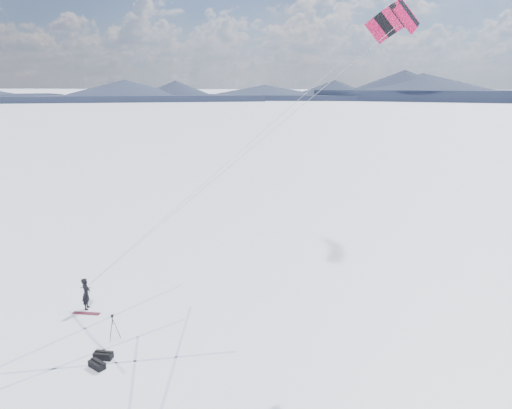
% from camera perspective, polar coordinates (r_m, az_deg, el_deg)
% --- Properties ---
extents(ground, '(1800.00, 1800.00, 0.00)m').
position_cam_1_polar(ground, '(24.20, -20.11, -14.90)').
color(ground, white).
extents(horizon_hills, '(704.47, 706.88, 8.11)m').
position_cam_1_polar(horizon_hills, '(22.90, -20.76, -7.90)').
color(horizon_hills, '#1A1E34').
rests_on(horizon_hills, ground).
extents(snow_tracks, '(14.76, 10.25, 0.01)m').
position_cam_1_polar(snow_tracks, '(24.25, -21.91, -14.99)').
color(snow_tracks, '#A2AFD4').
rests_on(snow_tracks, ground).
extents(snowkiter, '(0.53, 0.68, 1.65)m').
position_cam_1_polar(snowkiter, '(27.52, -18.71, -11.20)').
color(snowkiter, black).
rests_on(snowkiter, ground).
extents(snowboard, '(1.42, 0.34, 0.04)m').
position_cam_1_polar(snowboard, '(26.97, -18.82, -11.68)').
color(snowboard, maroon).
rests_on(snowboard, ground).
extents(tripod, '(0.59, 0.53, 1.20)m').
position_cam_1_polar(tripod, '(23.84, -16.06, -12.93)').
color(tripod, black).
rests_on(tripod, ground).
extents(gear_bag_a, '(0.78, 0.37, 0.35)m').
position_cam_1_polar(gear_bag_a, '(22.74, -17.06, -16.16)').
color(gear_bag_a, black).
rests_on(gear_bag_a, ground).
extents(gear_bag_b, '(0.82, 0.66, 0.34)m').
position_cam_1_polar(gear_bag_b, '(22.19, -17.73, -17.03)').
color(gear_bag_b, black).
rests_on(gear_bag_b, ground).
extents(power_kite, '(15.86, 5.53, 13.72)m').
position_cam_1_polar(power_kite, '(24.69, 15.51, 19.52)').
color(power_kite, '#CB0E42').
rests_on(power_kite, ground).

